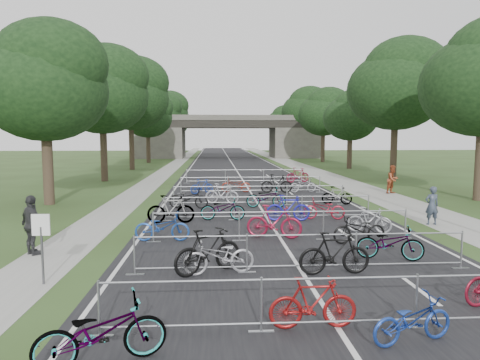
# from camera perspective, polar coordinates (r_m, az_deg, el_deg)

# --- Properties ---
(ground) EXTENTS (200.00, 200.00, 0.00)m
(ground) POSITION_cam_1_polar(r_m,az_deg,el_deg) (9.08, 13.06, -18.92)
(ground) COLOR #2E411B
(ground) RESTS_ON ground
(road) EXTENTS (11.00, 140.00, 0.01)m
(road) POSITION_cam_1_polar(r_m,az_deg,el_deg) (58.06, -1.08, 2.25)
(road) COLOR black
(road) RESTS_ON ground
(sidewalk_right) EXTENTS (3.00, 140.00, 0.01)m
(sidewalk_right) POSITION_cam_1_polar(r_m,az_deg,el_deg) (58.93, 6.72, 2.27)
(sidewalk_right) COLOR gray
(sidewalk_right) RESTS_ON ground
(sidewalk_left) EXTENTS (2.00, 140.00, 0.01)m
(sidewalk_left) POSITION_cam_1_polar(r_m,az_deg,el_deg) (58.23, -8.48, 2.20)
(sidewalk_left) COLOR gray
(sidewalk_left) RESTS_ON ground
(lane_markings) EXTENTS (0.12, 140.00, 0.00)m
(lane_markings) POSITION_cam_1_polar(r_m,az_deg,el_deg) (58.06, -1.08, 2.24)
(lane_markings) COLOR silver
(lane_markings) RESTS_ON ground
(overpass_bridge) EXTENTS (31.00, 8.00, 7.05)m
(overpass_bridge) POSITION_cam_1_polar(r_m,az_deg,el_deg) (72.92, -1.58, 5.79)
(overpass_bridge) COLOR #4D4945
(overpass_bridge) RESTS_ON ground
(park_sign) EXTENTS (0.45, 0.06, 1.83)m
(park_sign) POSITION_cam_1_polar(r_m,az_deg,el_deg) (12.00, -24.96, -6.76)
(park_sign) COLOR #4C4C51
(park_sign) RESTS_ON ground
(tree_left_0) EXTENTS (6.72, 6.72, 10.25)m
(tree_left_0) POSITION_cam_1_polar(r_m,az_deg,el_deg) (25.58, -24.51, 11.50)
(tree_left_0) COLOR #33261C
(tree_left_0) RESTS_ON ground
(tree_left_1) EXTENTS (7.56, 7.56, 11.53)m
(tree_left_1) POSITION_cam_1_polar(r_m,az_deg,el_deg) (37.08, -17.81, 11.14)
(tree_left_1) COLOR #33261C
(tree_left_1) RESTS_ON ground
(tree_right_1) EXTENTS (8.18, 8.18, 12.47)m
(tree_right_1) POSITION_cam_1_polar(r_m,az_deg,el_deg) (39.24, 20.29, 11.63)
(tree_right_1) COLOR #33261C
(tree_right_1) RESTS_ON ground
(tree_left_2) EXTENTS (8.40, 8.40, 12.81)m
(tree_left_2) POSITION_cam_1_polar(r_m,az_deg,el_deg) (48.83, -14.31, 10.89)
(tree_left_2) COLOR #33261C
(tree_left_2) RESTS_ON ground
(tree_right_2) EXTENTS (6.16, 6.16, 9.39)m
(tree_right_2) POSITION_cam_1_polar(r_m,az_deg,el_deg) (50.31, 14.66, 8.25)
(tree_right_2) COLOR #33261C
(tree_right_2) RESTS_ON ground
(tree_left_3) EXTENTS (6.72, 6.72, 10.25)m
(tree_left_3) POSITION_cam_1_polar(r_m,az_deg,el_deg) (60.54, -12.13, 8.41)
(tree_left_3) COLOR #33261C
(tree_left_3) RESTS_ON ground
(tree_right_3) EXTENTS (7.17, 7.17, 10.93)m
(tree_right_3) POSITION_cam_1_polar(r_m,az_deg,el_deg) (61.87, 11.19, 8.78)
(tree_right_3) COLOR #33261C
(tree_right_3) RESTS_ON ground
(tree_left_4) EXTENTS (7.56, 7.56, 11.53)m
(tree_left_4) POSITION_cam_1_polar(r_m,az_deg,el_deg) (72.45, -10.71, 8.67)
(tree_left_4) COLOR #33261C
(tree_left_4) RESTS_ON ground
(tree_right_4) EXTENTS (8.18, 8.18, 12.47)m
(tree_right_4) POSITION_cam_1_polar(r_m,az_deg,el_deg) (73.58, 8.82, 9.12)
(tree_right_4) COLOR #33261C
(tree_right_4) RESTS_ON ground
(tree_left_5) EXTENTS (8.40, 8.40, 12.81)m
(tree_left_5) POSITION_cam_1_polar(r_m,az_deg,el_deg) (84.40, -9.69, 8.85)
(tree_left_5) COLOR #33261C
(tree_left_5) RESTS_ON ground
(tree_right_5) EXTENTS (6.16, 6.16, 9.39)m
(tree_right_5) POSITION_cam_1_polar(r_m,az_deg,el_deg) (85.26, 7.07, 7.40)
(tree_right_5) COLOR #33261C
(tree_right_5) RESTS_ON ground
(tree_left_6) EXTENTS (6.72, 6.72, 10.25)m
(tree_left_6) POSITION_cam_1_polar(r_m,az_deg,el_deg) (96.26, -8.90, 7.53)
(tree_left_6) COLOR #33261C
(tree_left_6) RESTS_ON ground
(tree_right_6) EXTENTS (7.17, 7.17, 10.93)m
(tree_right_6) POSITION_cam_1_polar(r_m,az_deg,el_deg) (97.11, 5.78, 7.81)
(tree_right_6) COLOR #33261C
(tree_right_6) RESTS_ON ground
(barrier_row_0) EXTENTS (9.70, 0.08, 1.10)m
(barrier_row_0) POSITION_cam_1_polar(r_m,az_deg,el_deg) (8.86, 13.15, -15.71)
(barrier_row_0) COLOR #979A9F
(barrier_row_0) RESTS_ON ground
(barrier_row_1) EXTENTS (9.70, 0.08, 1.10)m
(barrier_row_1) POSITION_cam_1_polar(r_m,az_deg,el_deg) (12.18, 8.25, -9.57)
(barrier_row_1) COLOR #979A9F
(barrier_row_1) RESTS_ON ground
(barrier_row_2) EXTENTS (9.70, 0.08, 1.10)m
(barrier_row_2) POSITION_cam_1_polar(r_m,az_deg,el_deg) (15.62, 5.56, -6.06)
(barrier_row_2) COLOR #979A9F
(barrier_row_2) RESTS_ON ground
(barrier_row_3) EXTENTS (9.70, 0.08, 1.10)m
(barrier_row_3) POSITION_cam_1_polar(r_m,az_deg,el_deg) (19.31, 3.79, -3.72)
(barrier_row_3) COLOR #979A9F
(barrier_row_3) RESTS_ON ground
(barrier_row_4) EXTENTS (9.70, 0.08, 1.10)m
(barrier_row_4) POSITION_cam_1_polar(r_m,az_deg,el_deg) (23.24, 2.54, -2.06)
(barrier_row_4) COLOR #979A9F
(barrier_row_4) RESTS_ON ground
(barrier_row_5) EXTENTS (9.70, 0.08, 1.10)m
(barrier_row_5) POSITION_cam_1_polar(r_m,az_deg,el_deg) (28.17, 1.48, -0.64)
(barrier_row_5) COLOR #979A9F
(barrier_row_5) RESTS_ON ground
(barrier_row_6) EXTENTS (9.70, 0.08, 1.10)m
(barrier_row_6) POSITION_cam_1_polar(r_m,az_deg,el_deg) (34.12, 0.61, 0.52)
(barrier_row_6) COLOR #979A9F
(barrier_row_6) RESTS_ON ground
(bike_0) EXTENTS (2.28, 1.42, 1.13)m
(bike_0) POSITION_cam_1_polar(r_m,az_deg,el_deg) (7.81, -18.03, -18.78)
(bike_0) COLOR #979A9F
(bike_0) RESTS_ON ground
(bike_1) EXTENTS (1.76, 0.52, 1.05)m
(bike_1) POSITION_cam_1_polar(r_m,az_deg,el_deg) (8.81, 9.70, -15.91)
(bike_1) COLOR maroon
(bike_1) RESTS_ON ground
(bike_2) EXTENTS (1.78, 1.00, 0.88)m
(bike_2) POSITION_cam_1_polar(r_m,az_deg,el_deg) (8.78, 21.99, -16.95)
(bike_2) COLOR navy
(bike_2) RESTS_ON ground
(bike_4) EXTENTS (2.10, 1.62, 1.26)m
(bike_4) POSITION_cam_1_polar(r_m,az_deg,el_deg) (11.93, -4.26, -9.42)
(bike_4) COLOR black
(bike_4) RESTS_ON ground
(bike_5) EXTENTS (2.04, 1.00, 1.03)m
(bike_5) POSITION_cam_1_polar(r_m,az_deg,el_deg) (11.85, -2.80, -10.12)
(bike_5) COLOR #9F9FA6
(bike_5) RESTS_ON ground
(bike_6) EXTENTS (2.00, 0.65, 1.19)m
(bike_6) POSITION_cam_1_polar(r_m,az_deg,el_deg) (12.06, 12.49, -9.56)
(bike_6) COLOR black
(bike_6) RESTS_ON ground
(bike_7) EXTENTS (2.10, 1.24, 1.04)m
(bike_7) POSITION_cam_1_polar(r_m,az_deg,el_deg) (13.93, 19.36, -7.96)
(bike_7) COLOR #979A9F
(bike_7) RESTS_ON ground
(bike_8) EXTENTS (1.99, 0.75, 1.03)m
(bike_8) POSITION_cam_1_polar(r_m,az_deg,el_deg) (15.68, -10.33, -6.19)
(bike_8) COLOR #1B4395
(bike_8) RESTS_ON ground
(bike_9) EXTENTS (2.14, 1.11, 1.24)m
(bike_9) POSITION_cam_1_polar(r_m,az_deg,el_deg) (15.86, 4.58, -5.60)
(bike_9) COLOR maroon
(bike_9) RESTS_ON ground
(bike_10) EXTENTS (1.98, 0.88, 1.01)m
(bike_10) POSITION_cam_1_polar(r_m,az_deg,el_deg) (15.64, 15.64, -6.39)
(bike_10) COLOR black
(bike_10) RESTS_ON ground
(bike_11) EXTENTS (1.74, 1.08, 1.01)m
(bike_11) POSITION_cam_1_polar(r_m,az_deg,el_deg) (17.42, 16.88, -5.17)
(bike_11) COLOR #9B9CA2
(bike_11) RESTS_ON ground
(bike_12) EXTENTS (2.04, 0.58, 1.22)m
(bike_12) POSITION_cam_1_polar(r_m,az_deg,el_deg) (18.70, -9.21, -3.90)
(bike_12) COLOR #979A9F
(bike_12) RESTS_ON ground
(bike_13) EXTENTS (2.03, 0.83, 1.05)m
(bike_13) POSITION_cam_1_polar(r_m,az_deg,el_deg) (19.14, -2.33, -3.87)
(bike_13) COLOR #979A9F
(bike_13) RESTS_ON ground
(bike_14) EXTENTS (1.97, 0.71, 1.16)m
(bike_14) POSITION_cam_1_polar(r_m,az_deg,el_deg) (19.09, 6.44, -3.75)
(bike_14) COLOR #1D1C9F
(bike_14) RESTS_ON ground
(bike_15) EXTENTS (1.94, 0.91, 0.98)m
(bike_15) POSITION_cam_1_polar(r_m,az_deg,el_deg) (19.69, 11.15, -3.80)
(bike_15) COLOR maroon
(bike_15) RESTS_ON ground
(bike_16) EXTENTS (2.15, 1.06, 1.08)m
(bike_16) POSITION_cam_1_polar(r_m,az_deg,el_deg) (22.34, -6.87, -2.44)
(bike_16) COLOR black
(bike_16) RESTS_ON ground
(bike_17) EXTENTS (1.95, 0.91, 1.13)m
(bike_17) POSITION_cam_1_polar(r_m,az_deg,el_deg) (23.70, -2.42, -1.86)
(bike_17) COLOR #A1A1A8
(bike_17) RESTS_ON ground
(bike_18) EXTENTS (2.11, 0.87, 1.08)m
(bike_18) POSITION_cam_1_polar(r_m,az_deg,el_deg) (22.47, 3.49, -2.35)
(bike_18) COLOR #979A9F
(bike_18) RESTS_ON ground
(bike_19) EXTENTS (1.70, 0.78, 0.99)m
(bike_19) POSITION_cam_1_polar(r_m,az_deg,el_deg) (24.05, 12.80, -2.06)
(bike_19) COLOR #979A9F
(bike_19) RESTS_ON ground
(bike_20) EXTENTS (1.66, 1.15, 0.98)m
(bike_20) POSITION_cam_1_polar(r_m,az_deg,el_deg) (27.81, -5.11, -0.86)
(bike_20) COLOR navy
(bike_20) RESTS_ON ground
(bike_21) EXTENTS (1.95, 0.69, 1.02)m
(bike_21) POSITION_cam_1_polar(r_m,az_deg,el_deg) (28.40, -0.53, -0.65)
(bike_21) COLOR maroon
(bike_21) RESTS_ON ground
(bike_22) EXTENTS (2.08, 0.66, 1.24)m
(bike_22) POSITION_cam_1_polar(r_m,az_deg,el_deg) (28.20, 4.90, -0.50)
(bike_22) COLOR black
(bike_22) RESTS_ON ground
(bike_23) EXTENTS (1.90, 0.92, 0.96)m
(bike_23) POSITION_cam_1_polar(r_m,az_deg,el_deg) (28.83, 8.40, -0.68)
(bike_23) COLOR #9D9DA5
(bike_23) RESTS_ON ground
(bike_27) EXTENTS (2.09, 1.13, 1.21)m
(bike_27) POSITION_cam_1_polar(r_m,az_deg,el_deg) (34.63, 7.71, 0.65)
(bike_27) COLOR maroon
(bike_27) RESTS_ON ground
(pedestrian_a) EXTENTS (0.60, 0.40, 1.64)m
(pedestrian_a) POSITION_cam_1_polar(r_m,az_deg,el_deg) (19.91, 24.21, -3.15)
(pedestrian_a) COLOR #2F3847
(pedestrian_a) RESTS_ON ground
(pedestrian_b) EXTENTS (1.12, 1.04, 1.84)m
(pedestrian_b) POSITION_cam_1_polar(r_m,az_deg,el_deg) (29.55, 19.70, 0.05)
(pedestrian_b) COLOR brown
(pedestrian_b) RESTS_ON ground
(pedestrian_c) EXTENTS (1.15, 1.09, 1.91)m
(pedestrian_c) POSITION_cam_1_polar(r_m,az_deg,el_deg) (15.11, -26.01, -5.47)
(pedestrian_c) COLOR #2A2B2D
(pedestrian_c) RESTS_ON ground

